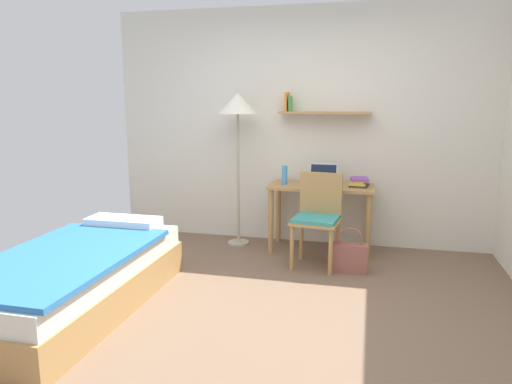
% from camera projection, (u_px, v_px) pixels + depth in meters
% --- Properties ---
extents(ground_plane, '(5.28, 5.28, 0.00)m').
position_uv_depth(ground_plane, '(268.00, 316.00, 3.57)').
color(ground_plane, brown).
extents(wall_back, '(4.40, 0.27, 2.60)m').
position_uv_depth(wall_back, '(307.00, 127.00, 5.25)').
color(wall_back, silver).
rests_on(wall_back, ground_plane).
extents(bed, '(0.96, 2.03, 0.54)m').
position_uv_depth(bed, '(74.00, 279.00, 3.66)').
color(bed, '#B2844C').
rests_on(bed, ground_plane).
extents(desk, '(1.10, 0.51, 0.72)m').
position_uv_depth(desk, '(321.00, 198.00, 5.03)').
color(desk, '#B2844C').
rests_on(desk, ground_plane).
extents(desk_chair, '(0.49, 0.46, 0.91)m').
position_uv_depth(desk_chair, '(317.00, 215.00, 4.58)').
color(desk_chair, '#B2844C').
rests_on(desk_chair, ground_plane).
extents(standing_lamp, '(0.43, 0.43, 1.68)m').
position_uv_depth(standing_lamp, '(238.00, 111.00, 5.08)').
color(standing_lamp, '#B2A893').
rests_on(standing_lamp, ground_plane).
extents(laptop, '(0.30, 0.24, 0.23)m').
position_uv_depth(laptop, '(323.00, 179.00, 5.02)').
color(laptop, '#B7BABF').
rests_on(laptop, desk).
extents(water_bottle, '(0.06, 0.06, 0.20)m').
position_uv_depth(water_bottle, '(285.00, 175.00, 5.04)').
color(water_bottle, '#4C99DB').
rests_on(water_bottle, desk).
extents(book_stack, '(0.21, 0.25, 0.09)m').
position_uv_depth(book_stack, '(359.00, 182.00, 4.93)').
color(book_stack, '#333338').
rests_on(book_stack, desk).
extents(handbag, '(0.33, 0.13, 0.43)m').
position_uv_depth(handbag, '(350.00, 257.00, 4.47)').
color(handbag, '#99564C').
rests_on(handbag, ground_plane).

